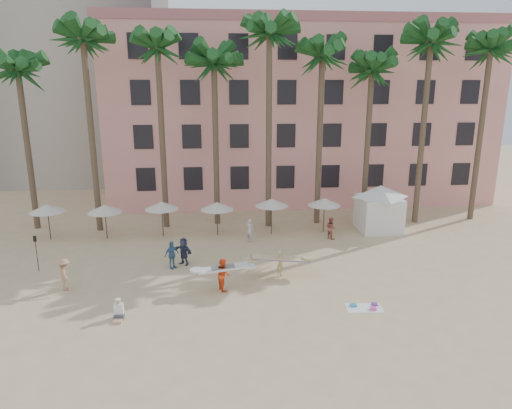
{
  "coord_description": "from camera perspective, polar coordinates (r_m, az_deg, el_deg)",
  "views": [
    {
      "loc": [
        -0.94,
        -19.79,
        10.81
      ],
      "look_at": [
        1.29,
        6.0,
        4.0
      ],
      "focal_mm": 32.0,
      "sensor_mm": 36.0,
      "label": 1
    }
  ],
  "objects": [
    {
      "name": "umbrella_row",
      "position": [
        33.45,
        -8.32,
        -0.11
      ],
      "size": [
        22.5,
        2.7,
        2.73
      ],
      "color": "#332B23",
      "rests_on": "ground"
    },
    {
      "name": "carrier_white",
      "position": [
        24.98,
        -4.14,
        -8.55
      ],
      "size": [
        2.86,
        1.08,
        1.78
      ],
      "color": "#FF501A",
      "rests_on": "ground"
    },
    {
      "name": "cabana",
      "position": [
        35.79,
        15.17,
        0.07
      ],
      "size": [
        4.55,
        4.55,
        3.5
      ],
      "color": "silver",
      "rests_on": "ground"
    },
    {
      "name": "ground",
      "position": [
        22.57,
        -2.01,
        -13.89
      ],
      "size": [
        120.0,
        120.0,
        0.0
      ],
      "primitive_type": "plane",
      "color": "#D1B789",
      "rests_on": "ground"
    },
    {
      "name": "beachgoers",
      "position": [
        28.61,
        -8.82,
        -5.79
      ],
      "size": [
        17.49,
        8.32,
        1.81
      ],
      "color": "#AF5748",
      "rests_on": "ground"
    },
    {
      "name": "carrier_yellow",
      "position": [
        26.6,
        3.08,
        -7.11
      ],
      "size": [
        3.33,
        0.76,
        1.58
      ],
      "color": "tan",
      "rests_on": "ground"
    },
    {
      "name": "palm_row",
      "position": [
        34.89,
        -2.7,
        18.27
      ],
      "size": [
        44.4,
        5.4,
        16.3
      ],
      "color": "brown",
      "rests_on": "ground"
    },
    {
      "name": "beach_towel",
      "position": [
        24.0,
        13.48,
        -12.38
      ],
      "size": [
        1.87,
        1.12,
        0.14
      ],
      "color": "white",
      "rests_on": "ground"
    },
    {
      "name": "paddle",
      "position": [
        30.03,
        -25.79,
        -5.03
      ],
      "size": [
        0.18,
        0.04,
        2.23
      ],
      "color": "black",
      "rests_on": "ground"
    },
    {
      "name": "pink_hotel",
      "position": [
        46.56,
        4.97,
        11.23
      ],
      "size": [
        35.0,
        14.0,
        16.0
      ],
      "primitive_type": "cube",
      "color": "#F4A095",
      "rests_on": "ground"
    },
    {
      "name": "seated_man",
      "position": [
        23.19,
        -16.79,
        -12.77
      ],
      "size": [
        0.44,
        0.77,
        1.0
      ],
      "color": "#3F3F4C",
      "rests_on": "ground"
    }
  ]
}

